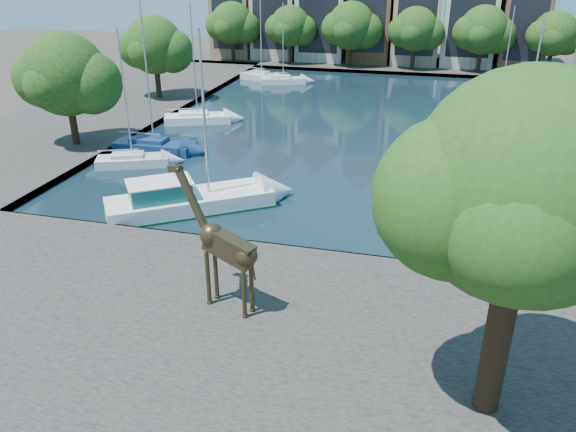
% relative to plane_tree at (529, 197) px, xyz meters
% --- Properties ---
extents(ground, '(160.00, 160.00, 0.00)m').
position_rel_plane_tree_xyz_m(ground, '(-7.62, 9.01, -7.67)').
color(ground, '#38332B').
rests_on(ground, ground).
extents(water_basin, '(38.00, 50.00, 0.08)m').
position_rel_plane_tree_xyz_m(water_basin, '(-7.62, 33.01, -7.63)').
color(water_basin, black).
rests_on(water_basin, ground).
extents(near_quay, '(50.00, 14.00, 0.50)m').
position_rel_plane_tree_xyz_m(near_quay, '(-7.62, 2.01, -7.42)').
color(near_quay, '#45403B').
rests_on(near_quay, ground).
extents(far_quay, '(60.00, 16.00, 0.50)m').
position_rel_plane_tree_xyz_m(far_quay, '(-7.62, 65.01, -7.42)').
color(far_quay, '#45403B').
rests_on(far_quay, ground).
extents(left_quay, '(14.00, 52.00, 0.50)m').
position_rel_plane_tree_xyz_m(left_quay, '(-32.62, 33.01, -7.42)').
color(left_quay, '#45403B').
rests_on(left_quay, ground).
extents(plane_tree, '(8.32, 6.40, 10.62)m').
position_rel_plane_tree_xyz_m(plane_tree, '(0.00, 0.00, 0.00)').
color(plane_tree, '#332114').
rests_on(plane_tree, near_quay).
extents(townhouse_west_end, '(5.44, 9.18, 14.93)m').
position_rel_plane_tree_xyz_m(townhouse_west_end, '(-30.62, 64.99, -0.31)').
color(townhouse_west_end, '#947051').
rests_on(townhouse_west_end, far_quay).
extents(townhouse_west_inner, '(6.43, 9.18, 15.15)m').
position_rel_plane_tree_xyz_m(townhouse_west_inner, '(-18.12, 64.99, -0.32)').
color(townhouse_west_inner, beige).
rests_on(townhouse_west_inner, far_quay).
extents(townhouse_east_inner, '(5.94, 9.18, 15.79)m').
position_rel_plane_tree_xyz_m(townhouse_east_inner, '(-5.62, 64.99, 0.06)').
color(townhouse_east_inner, tan).
rests_on(townhouse_east_inner, far_quay).
extents(townhouse_east_mid, '(6.43, 9.18, 16.65)m').
position_rel_plane_tree_xyz_m(townhouse_east_mid, '(0.88, 64.99, 0.43)').
color(townhouse_east_mid, beige).
rests_on(townhouse_east_mid, far_quay).
extents(townhouse_east_end, '(5.44, 9.18, 14.43)m').
position_rel_plane_tree_xyz_m(townhouse_east_end, '(7.38, 64.99, -0.56)').
color(townhouse_east_end, brown).
rests_on(townhouse_east_end, far_quay).
extents(far_tree_far_west, '(7.28, 5.60, 7.68)m').
position_rel_plane_tree_xyz_m(far_tree_far_west, '(-29.51, 59.50, -2.49)').
color(far_tree_far_west, '#332114').
rests_on(far_tree_far_west, far_quay).
extents(far_tree_west, '(6.76, 5.20, 7.36)m').
position_rel_plane_tree_xyz_m(far_tree_west, '(-21.52, 59.50, -2.60)').
color(far_tree_west, '#332114').
rests_on(far_tree_west, far_quay).
extents(far_tree_mid_west, '(7.80, 6.00, 8.00)m').
position_rel_plane_tree_xyz_m(far_tree_mid_west, '(-13.51, 59.50, -2.38)').
color(far_tree_mid_west, '#332114').
rests_on(far_tree_mid_west, far_quay).
extents(far_tree_mid_east, '(7.02, 5.40, 7.52)m').
position_rel_plane_tree_xyz_m(far_tree_mid_east, '(-5.52, 59.50, -2.54)').
color(far_tree_mid_east, '#332114').
rests_on(far_tree_mid_east, far_quay).
extents(far_tree_east, '(7.54, 5.80, 7.84)m').
position_rel_plane_tree_xyz_m(far_tree_east, '(2.49, 59.50, -2.43)').
color(far_tree_east, '#332114').
rests_on(far_tree_east, far_quay).
extents(far_tree_far_east, '(6.76, 5.20, 7.36)m').
position_rel_plane_tree_xyz_m(far_tree_far_east, '(10.48, 59.50, -2.60)').
color(far_tree_far_east, '#332114').
rests_on(far_tree_far_east, far_quay).
extents(side_tree_left_near, '(7.80, 6.00, 8.20)m').
position_rel_plane_tree_xyz_m(side_tree_left_near, '(-28.51, 21.00, -2.18)').
color(side_tree_left_near, '#332114').
rests_on(side_tree_left_near, left_quay).
extents(side_tree_left_far, '(7.28, 5.60, 7.88)m').
position_rel_plane_tree_xyz_m(side_tree_left_far, '(-29.51, 37.00, -2.29)').
color(side_tree_left_far, '#332114').
rests_on(side_tree_left_far, left_quay).
extents(giraffe_statue, '(3.89, 1.61, 5.67)m').
position_rel_plane_tree_xyz_m(giraffe_statue, '(-10.03, 3.25, -4.39)').
color(giraffe_statue, '#372C1B').
rests_on(giraffe_statue, near_quay).
extents(motorsailer, '(9.29, 7.71, 10.05)m').
position_rel_plane_tree_xyz_m(motorsailer, '(-15.88, 12.40, -6.82)').
color(motorsailer, silver).
rests_on(motorsailer, water_basin).
extents(sailboat_left_a, '(5.20, 3.50, 9.34)m').
position_rel_plane_tree_xyz_m(sailboat_left_a, '(-22.62, 18.66, -7.08)').
color(sailboat_left_a, silver).
rests_on(sailboat_left_a, water_basin).
extents(sailboat_left_b, '(6.05, 2.14, 11.18)m').
position_rel_plane_tree_xyz_m(sailboat_left_b, '(-22.62, 21.95, -7.02)').
color(sailboat_left_b, navy).
rests_on(sailboat_left_b, water_basin).
extents(sailboat_left_c, '(6.05, 4.04, 10.01)m').
position_rel_plane_tree_xyz_m(sailboat_left_c, '(-22.62, 30.29, -7.05)').
color(sailboat_left_c, white).
rests_on(sailboat_left_c, water_basin).
extents(sailboat_left_d, '(5.40, 3.26, 8.84)m').
position_rel_plane_tree_xyz_m(sailboat_left_d, '(-19.62, 48.47, -7.08)').
color(sailboat_left_d, silver).
rests_on(sailboat_left_d, water_basin).
extents(sailboat_left_e, '(5.38, 3.20, 9.38)m').
position_rel_plane_tree_xyz_m(sailboat_left_e, '(-22.62, 49.76, -7.02)').
color(sailboat_left_e, silver).
rests_on(sailboat_left_e, water_basin).
extents(sailboat_right_a, '(6.72, 3.35, 11.19)m').
position_rel_plane_tree_xyz_m(sailboat_right_a, '(4.38, 18.53, -6.97)').
color(sailboat_right_a, silver).
rests_on(sailboat_right_a, water_basin).
extents(sailboat_right_b, '(8.41, 3.95, 12.32)m').
position_rel_plane_tree_xyz_m(sailboat_right_b, '(7.38, 29.23, -6.99)').
color(sailboat_right_b, navy).
rests_on(sailboat_right_b, water_basin).
extents(sailboat_right_c, '(6.86, 3.27, 9.59)m').
position_rel_plane_tree_xyz_m(sailboat_right_c, '(4.71, 32.38, -7.00)').
color(sailboat_right_c, silver).
rests_on(sailboat_right_c, water_basin).
extents(sailboat_right_d, '(5.56, 3.32, 8.87)m').
position_rel_plane_tree_xyz_m(sailboat_right_d, '(4.38, 49.04, -7.04)').
color(sailboat_right_d, silver).
rests_on(sailboat_right_d, water_basin).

